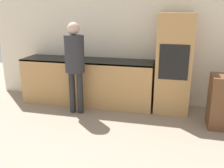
{
  "coord_description": "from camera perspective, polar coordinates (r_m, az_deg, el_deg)",
  "views": [
    {
      "loc": [
        0.53,
        0.51,
        1.84
      ],
      "look_at": [
        -0.06,
        2.97,
        1.07
      ],
      "focal_mm": 40.0,
      "sensor_mm": 36.0,
      "label": 1
    }
  ],
  "objects": [
    {
      "name": "wall_back",
      "position": [
        4.91,
        7.45,
        10.42
      ],
      "size": [
        6.41,
        0.05,
        2.6
      ],
      "color": "silver",
      "rests_on": "ground_plane"
    },
    {
      "name": "person_standing",
      "position": [
        4.4,
        -8.53,
        5.74
      ],
      "size": [
        0.34,
        0.34,
        1.63
      ],
      "color": "#262628",
      "rests_on": "ground_plane"
    },
    {
      "name": "kitchen_counter",
      "position": [
        4.97,
        -5.63,
        0.69
      ],
      "size": [
        2.58,
        0.6,
        0.89
      ],
      "color": "tan",
      "rests_on": "ground_plane"
    },
    {
      "name": "oven_unit",
      "position": [
        4.61,
        13.88,
        4.47
      ],
      "size": [
        0.61,
        0.59,
        1.78
      ],
      "color": "tan",
      "rests_on": "ground_plane"
    }
  ]
}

